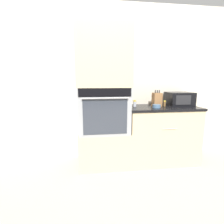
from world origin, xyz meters
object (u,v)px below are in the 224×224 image
(wall_oven, at_px, (103,110))
(condiment_jar_far, at_px, (155,101))
(bowl, at_px, (157,106))
(condiment_jar_near, at_px, (165,103))
(microwave, at_px, (179,99))
(knife_block, at_px, (157,99))
(condiment_jar_mid, at_px, (135,103))

(wall_oven, xyz_separation_m, condiment_jar_far, (0.90, 0.25, 0.08))
(wall_oven, height_order, condiment_jar_far, wall_oven)
(bowl, bearing_deg, condiment_jar_near, 34.10)
(microwave, relative_size, bowl, 3.27)
(knife_block, distance_m, condiment_jar_far, 0.21)
(knife_block, relative_size, condiment_jar_mid, 2.55)
(wall_oven, height_order, condiment_jar_mid, wall_oven)
(knife_block, bearing_deg, condiment_jar_far, 77.42)
(condiment_jar_far, bearing_deg, bowl, -107.20)
(condiment_jar_far, bearing_deg, knife_block, -102.58)
(condiment_jar_mid, relative_size, condiment_jar_far, 0.93)
(microwave, bearing_deg, wall_oven, -176.18)
(condiment_jar_mid, xyz_separation_m, condiment_jar_far, (0.41, 0.21, 0.00))
(wall_oven, height_order, condiment_jar_near, wall_oven)
(knife_block, height_order, condiment_jar_near, knife_block)
(microwave, bearing_deg, condiment_jar_far, 153.86)
(condiment_jar_mid, bearing_deg, microwave, 2.75)
(condiment_jar_near, bearing_deg, knife_block, 158.39)
(microwave, height_order, bowl, microwave)
(wall_oven, distance_m, microwave, 1.26)
(wall_oven, xyz_separation_m, bowl, (0.79, -0.11, 0.05))
(knife_block, height_order, condiment_jar_mid, knife_block)
(condiment_jar_near, bearing_deg, bowl, -145.90)
(condiment_jar_near, relative_size, condiment_jar_mid, 0.94)
(condiment_jar_far, bearing_deg, condiment_jar_near, -74.48)
(condiment_jar_far, bearing_deg, microwave, -26.14)
(knife_block, height_order, bowl, knife_block)
(wall_oven, bearing_deg, condiment_jar_far, 15.72)
(condiment_jar_near, bearing_deg, microwave, 14.52)
(knife_block, relative_size, condiment_jar_far, 2.37)
(condiment_jar_near, relative_size, condiment_jar_far, 0.87)
(knife_block, xyz_separation_m, condiment_jar_near, (0.11, -0.04, -0.06))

